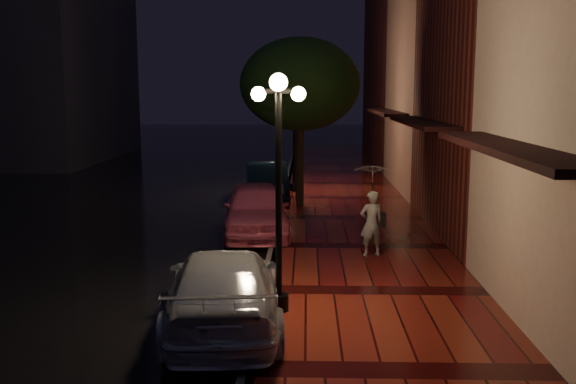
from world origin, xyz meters
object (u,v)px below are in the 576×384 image
(streetlamp_near, at_px, (279,179))
(woman_with_umbrella, at_px, (372,196))
(parking_meter, at_px, (281,205))
(streetlamp_far, at_px, (294,130))
(silver_car, at_px, (224,289))
(pink_car, at_px, (256,209))
(navy_car, at_px, (267,182))
(street_tree, at_px, (300,87))

(streetlamp_near, distance_m, woman_with_umbrella, 4.63)
(parking_meter, bearing_deg, woman_with_umbrella, -34.70)
(streetlamp_far, bearing_deg, silver_car, -93.75)
(pink_car, height_order, navy_car, pink_car)
(navy_car, xyz_separation_m, silver_car, (0.06, -13.08, -0.02))
(streetlamp_far, xyz_separation_m, silver_car, (-0.95, -14.51, -1.90))
(silver_car, xyz_separation_m, parking_meter, (0.75, 6.37, 0.34))
(streetlamp_far, bearing_deg, navy_car, -125.14)
(street_tree, distance_m, parking_meter, 6.06)
(street_tree, relative_size, parking_meter, 3.93)
(navy_car, distance_m, silver_car, 13.08)
(streetlamp_far, distance_m, woman_with_umbrella, 10.25)
(pink_car, distance_m, parking_meter, 1.20)
(street_tree, bearing_deg, streetlamp_far, 94.91)
(street_tree, height_order, silver_car, street_tree)
(street_tree, xyz_separation_m, silver_car, (-1.21, -11.50, -3.54))
(street_tree, height_order, parking_meter, street_tree)
(streetlamp_near, xyz_separation_m, woman_with_umbrella, (2.09, 4.02, -0.97))
(woman_with_umbrella, xyz_separation_m, parking_meter, (-2.29, 1.85, -0.59))
(silver_car, height_order, woman_with_umbrella, woman_with_umbrella)
(streetlamp_near, bearing_deg, parking_meter, 91.95)
(streetlamp_near, relative_size, navy_car, 0.99)
(street_tree, bearing_deg, streetlamp_near, -91.35)
(streetlamp_far, relative_size, navy_car, 0.99)
(navy_car, bearing_deg, parking_meter, -88.78)
(streetlamp_far, bearing_deg, woman_with_umbrella, -78.18)
(streetlamp_far, xyz_separation_m, navy_car, (-1.01, -1.43, -1.88))
(streetlamp_near, xyz_separation_m, pink_car, (-0.95, 6.76, -1.83))
(streetlamp_near, bearing_deg, pink_car, 98.00)
(pink_car, height_order, woman_with_umbrella, woman_with_umbrella)
(silver_car, bearing_deg, streetlamp_near, -157.58)
(streetlamp_near, height_order, silver_car, streetlamp_near)
(streetlamp_far, relative_size, silver_car, 0.89)
(pink_car, distance_m, navy_car, 5.81)
(parking_meter, bearing_deg, street_tree, 89.09)
(navy_car, relative_size, woman_with_umbrella, 1.94)
(streetlamp_near, relative_size, street_tree, 0.74)
(pink_car, xyz_separation_m, silver_car, (0.00, -7.27, -0.07))
(streetlamp_far, height_order, street_tree, street_tree)
(navy_car, bearing_deg, silver_car, -95.40)
(streetlamp_near, xyz_separation_m, streetlamp_far, (0.00, 14.00, 0.00))
(streetlamp_near, bearing_deg, street_tree, 88.65)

